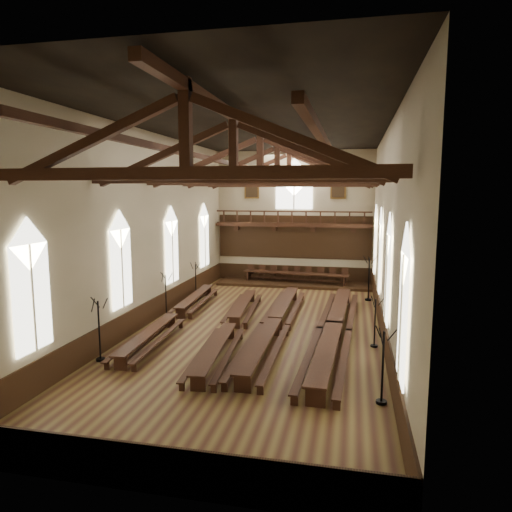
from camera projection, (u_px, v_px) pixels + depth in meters
The scene contains 21 objects.
ground at pixel (260, 329), 23.11m from camera, with size 26.00×26.00×0.00m, color brown.
room_walls at pixel (260, 201), 22.20m from camera, with size 26.00×26.00×26.00m.
wainscot_band at pixel (260, 318), 23.02m from camera, with size 12.00×26.00×1.20m.
side_windows at pixel (260, 256), 22.58m from camera, with size 11.85×19.80×4.50m.
end_window at pixel (294, 187), 34.59m from camera, with size 2.80×0.12×3.80m.
minstrels_gallery at pixel (293, 231), 34.82m from camera, with size 11.80×1.24×3.70m.
portraits at pixel (294, 189), 34.60m from camera, with size 7.75×0.09×1.45m.
roof_trusses at pixel (260, 164), 21.96m from camera, with size 11.70×25.70×2.80m.
refectory_row_a at pixel (175, 314), 24.10m from camera, with size 1.74×13.79×0.68m.
refectory_row_b at pixel (231, 324), 22.30m from camera, with size 1.93×13.89×0.68m.
refectory_row_c at pixel (275, 322), 22.44m from camera, with size 1.63×14.59×0.77m.
refectory_row_d at pixel (334, 326), 21.53m from camera, with size 1.98×15.15×0.82m.
dais at pixel (295, 284), 34.06m from camera, with size 11.40×2.83×0.19m, color #382011.
high_table at pixel (295, 274), 33.96m from camera, with size 7.95×1.71×0.74m.
high_chairs at pixel (296, 273), 34.72m from camera, with size 7.72×0.52×1.09m.
candelabrum_left_near at pixel (100, 342), 18.66m from camera, with size 0.80×0.76×2.66m.
candelabrum_left_mid at pixel (166, 303), 25.25m from camera, with size 0.75×0.74×2.51m.
candelabrum_left_far at pixel (196, 287), 30.00m from camera, with size 0.71×0.66×2.34m.
candelabrum_right_near at pixel (382, 381), 14.87m from camera, with size 0.74×0.80×2.61m.
candelabrum_right_mid at pixel (375, 332), 20.35m from camera, with size 0.63×0.72×2.33m.
candelabrum_right_far at pixel (369, 287), 29.07m from camera, with size 0.87×0.82×2.88m.
Camera 1 is at (4.48, -21.91, 6.90)m, focal length 32.00 mm.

